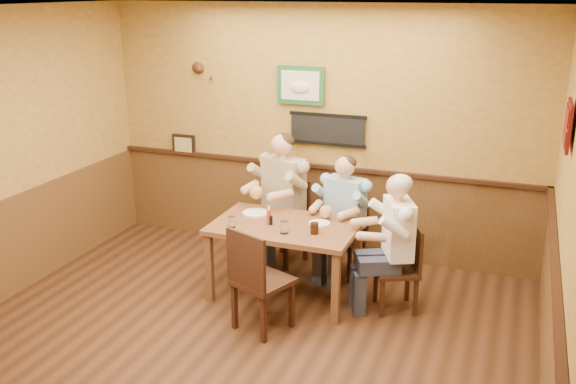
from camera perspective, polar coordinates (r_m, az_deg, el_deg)
name	(u,v)px	position (r m, az deg, el deg)	size (l,w,h in m)	color
room	(243,159)	(4.97, -4.05, 2.96)	(5.02, 5.03, 2.81)	#331C0F
dining_table	(285,233)	(6.28, -0.27, -3.66)	(1.40, 0.90, 0.75)	brown
chair_back_left	(284,222)	(7.11, -0.39, -2.72)	(0.43, 0.43, 0.93)	#371D11
chair_back_right	(344,238)	(6.84, 5.02, -4.08)	(0.38, 0.38, 0.83)	#371D11
chair_right_end	(396,268)	(6.17, 9.61, -6.70)	(0.39, 0.39, 0.84)	#371D11
chair_near_side	(263,278)	(5.74, -2.25, -7.68)	(0.45, 0.45, 0.98)	#371D11
diner_tan_shirt	(284,205)	(7.04, -0.39, -1.21)	(0.61, 0.61, 1.32)	tan
diner_blue_polo	(345,222)	(6.77, 5.06, -2.69)	(0.55, 0.55, 1.18)	#8CB0D3
diner_white_elder	(397,251)	(6.10, 9.70, -5.15)	(0.56, 0.56, 1.21)	white
water_glass_left	(232,222)	(6.17, -5.03, -2.67)	(0.07, 0.07, 0.11)	silver
water_glass_mid	(284,227)	(6.00, -0.33, -3.15)	(0.08, 0.08, 0.12)	white
cola_tumbler	(314,228)	(6.00, 2.36, -3.24)	(0.08, 0.08, 0.10)	black
hot_sauce_bottle	(269,216)	(6.22, -1.71, -2.16)	(0.04, 0.04, 0.17)	red
salt_shaker	(269,219)	(6.27, -1.72, -2.37)	(0.04, 0.04, 0.09)	white
pepper_shaker	(271,220)	(6.22, -1.53, -2.53)	(0.04, 0.04, 0.09)	black
plate_far_left	(256,213)	(6.54, -2.90, -1.86)	(0.27, 0.27, 0.02)	silver
plate_far_right	(319,223)	(6.26, 2.81, -2.78)	(0.21, 0.21, 0.01)	silver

